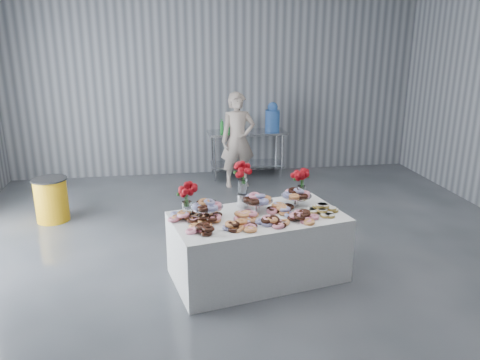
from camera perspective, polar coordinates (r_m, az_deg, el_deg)
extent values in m
plane|color=#323539|center=(5.48, 2.55, -12.08)|extent=(9.00, 9.00, 0.00)
cube|color=gray|center=(9.25, -2.97, 13.01)|extent=(8.00, 0.04, 4.00)
cube|color=white|center=(5.39, 2.18, -8.10)|extent=(2.06, 1.37, 0.75)
cube|color=silver|center=(9.09, 0.85, 5.82)|extent=(1.50, 0.60, 0.04)
cube|color=silver|center=(9.23, 0.83, 1.99)|extent=(1.40, 0.55, 0.03)
cylinder|color=silver|center=(8.86, -3.04, 2.51)|extent=(0.04, 0.04, 0.86)
cylinder|color=silver|center=(9.08, 5.15, 2.83)|extent=(0.04, 0.04, 0.86)
cylinder|color=silver|center=(9.34, -3.36, 3.28)|extent=(0.04, 0.04, 0.86)
cylinder|color=silver|center=(9.55, 4.43, 3.57)|extent=(0.04, 0.04, 0.86)
cylinder|color=silver|center=(5.18, -4.04, -3.99)|extent=(0.06, 0.06, 0.12)
cylinder|color=silver|center=(5.16, -4.06, -3.31)|extent=(0.36, 0.36, 0.01)
cylinder|color=silver|center=(5.37, 2.11, -3.17)|extent=(0.06, 0.06, 0.12)
cylinder|color=silver|center=(5.35, 2.11, -2.52)|extent=(0.36, 0.36, 0.01)
cylinder|color=silver|center=(5.57, 6.86, -2.52)|extent=(0.06, 0.06, 0.12)
cylinder|color=silver|center=(5.55, 6.88, -1.88)|extent=(0.36, 0.36, 0.01)
cylinder|color=white|center=(5.21, -6.48, -3.57)|extent=(0.11, 0.11, 0.18)
cylinder|color=#1E5919|center=(5.16, -6.52, -2.23)|extent=(0.04, 0.04, 0.18)
cylinder|color=white|center=(5.75, 7.51, -1.58)|extent=(0.11, 0.11, 0.18)
cylinder|color=#1E5919|center=(5.71, 7.56, -0.34)|extent=(0.04, 0.04, 0.18)
cylinder|color=silver|center=(5.50, 0.34, -2.48)|extent=(0.14, 0.14, 0.15)
cylinder|color=white|center=(5.45, 0.34, -0.84)|extent=(0.11, 0.11, 0.18)
cylinder|color=#1E5919|center=(5.41, 0.35, 0.47)|extent=(0.04, 0.04, 0.18)
cylinder|color=#4483E9|center=(9.14, 3.97, 7.26)|extent=(0.28, 0.28, 0.40)
sphere|color=#4483E9|center=(9.10, 4.00, 8.84)|extent=(0.20, 0.20, 0.20)
imported|color=#CC8C93|center=(8.49, -0.26, 4.88)|extent=(0.65, 0.45, 1.73)
cylinder|color=#F1AA14|center=(7.54, -22.00, -2.32)|extent=(0.48, 0.48, 0.64)
cylinder|color=black|center=(7.44, -22.28, 0.08)|extent=(0.51, 0.51, 0.02)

